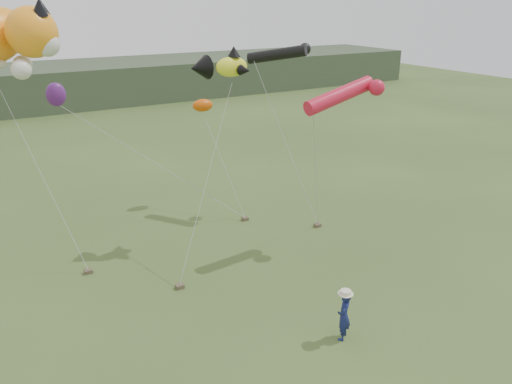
% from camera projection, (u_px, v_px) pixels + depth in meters
% --- Properties ---
extents(ground, '(120.00, 120.00, 0.00)m').
position_uv_depth(ground, '(273.00, 322.00, 17.33)').
color(ground, '#385123').
rests_on(ground, ground).
extents(headland, '(90.00, 13.00, 4.00)m').
position_uv_depth(headland, '(18.00, 89.00, 51.27)').
color(headland, '#2D3D28').
rests_on(headland, ground).
extents(festival_attendant, '(0.75, 0.72, 1.74)m').
position_uv_depth(festival_attendant, '(344.00, 316.00, 16.23)').
color(festival_attendant, '#151D50').
rests_on(festival_attendant, ground).
extents(sandbag_anchors, '(16.20, 5.53, 0.16)m').
position_uv_depth(sandbag_anchors, '(177.00, 265.00, 20.94)').
color(sandbag_anchors, brown).
rests_on(sandbag_anchors, ground).
extents(fish_kite, '(2.65, 1.77, 1.34)m').
position_uv_depth(fish_kite, '(220.00, 66.00, 20.76)').
color(fish_kite, yellow).
rests_on(fish_kite, ground).
extents(tube_kites, '(3.56, 7.34, 2.40)m').
position_uv_depth(tube_kites, '(318.00, 76.00, 22.09)').
color(tube_kites, black).
rests_on(tube_kites, ground).
extents(misc_kites, '(7.85, 2.88, 1.73)m').
position_uv_depth(misc_kites, '(117.00, 99.00, 25.09)').
color(misc_kites, '#D04E07').
rests_on(misc_kites, ground).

